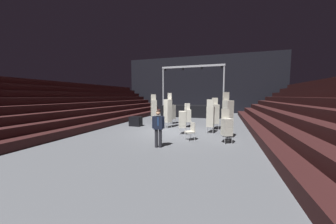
# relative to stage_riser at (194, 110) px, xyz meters

# --- Properties ---
(ground_plane) EXTENTS (22.00, 30.00, 0.10)m
(ground_plane) POSITION_rel_stage_riser_xyz_m (0.00, -9.55, -0.75)
(ground_plane) COLOR #515459
(arena_end_wall) EXTENTS (22.00, 0.30, 8.00)m
(arena_end_wall) POSITION_rel_stage_riser_xyz_m (0.00, 5.45, 3.30)
(arena_end_wall) COLOR black
(arena_end_wall) RESTS_ON ground_plane
(bleacher_bank_left) EXTENTS (6.00, 24.00, 3.60)m
(bleacher_bank_left) POSITION_rel_stage_riser_xyz_m (-8.00, -8.55, 1.10)
(bleacher_bank_left) COLOR black
(bleacher_bank_left) RESTS_ON ground_plane
(bleacher_bank_right) EXTENTS (6.00, 24.00, 3.60)m
(bleacher_bank_right) POSITION_rel_stage_riser_xyz_m (8.00, -8.55, 1.10)
(bleacher_bank_right) COLOR black
(bleacher_bank_right) RESTS_ON ground_plane
(stage_riser) EXTENTS (7.03, 3.29, 5.57)m
(stage_riser) POSITION_rel_stage_riser_xyz_m (0.00, 0.00, 0.00)
(stage_riser) COLOR black
(stage_riser) RESTS_ON ground_plane
(man_with_tie) EXTENTS (0.57, 0.33, 1.71)m
(man_with_tie) POSITION_rel_stage_riser_xyz_m (0.56, -13.02, 0.26)
(man_with_tie) COLOR black
(man_with_tie) RESTS_ON ground_plane
(chair_stack_front_left) EXTENTS (0.60, 0.60, 2.56)m
(chair_stack_front_left) POSITION_rel_stage_riser_xyz_m (-0.58, -8.04, 0.57)
(chair_stack_front_left) COLOR #B2B5BA
(chair_stack_front_left) RESTS_ON ground_plane
(chair_stack_front_right) EXTENTS (0.62, 0.62, 2.56)m
(chair_stack_front_right) POSITION_rel_stage_riser_xyz_m (3.58, -10.05, 0.57)
(chair_stack_front_right) COLOR #B2B5BA
(chair_stack_front_right) RESTS_ON ground_plane
(chair_stack_mid_left) EXTENTS (0.47, 0.47, 2.14)m
(chair_stack_mid_left) POSITION_rel_stage_riser_xyz_m (2.56, -9.03, 0.36)
(chair_stack_mid_left) COLOR #B2B5BA
(chair_stack_mid_left) RESTS_ON ground_plane
(chair_stack_mid_right) EXTENTS (0.58, 0.58, 1.79)m
(chair_stack_mid_right) POSITION_rel_stage_riser_xyz_m (0.78, -7.40, 0.20)
(chair_stack_mid_right) COLOR #B2B5BA
(chair_stack_mid_right) RESTS_ON ground_plane
(chair_stack_mid_centre) EXTENTS (0.60, 0.60, 2.05)m
(chair_stack_mid_centre) POSITION_rel_stage_riser_xyz_m (-0.82, -6.13, 0.32)
(chair_stack_mid_centre) COLOR #B2B5BA
(chair_stack_mid_centre) RESTS_ON ground_plane
(chair_stack_rear_left) EXTENTS (0.50, 0.50, 1.88)m
(chair_stack_rear_left) POSITION_rel_stage_riser_xyz_m (0.97, -9.88, 0.24)
(chair_stack_rear_left) COLOR #B2B5BA
(chair_stack_rear_left) RESTS_ON ground_plane
(chair_stack_rear_right) EXTENTS (0.59, 0.59, 1.71)m
(chair_stack_rear_right) POSITION_rel_stage_riser_xyz_m (3.53, -11.33, 0.15)
(chair_stack_rear_right) COLOR #B2B5BA
(chair_stack_rear_right) RESTS_ON ground_plane
(chair_stack_rear_centre) EXTENTS (0.56, 0.56, 2.22)m
(chair_stack_rear_centre) POSITION_rel_stage_riser_xyz_m (2.80, -7.70, 0.41)
(chair_stack_rear_centre) COLOR #B2B5BA
(chair_stack_rear_centre) RESTS_ON ground_plane
(chair_stack_aisle_left) EXTENTS (0.60, 0.60, 2.48)m
(chair_stack_aisle_left) POSITION_rel_stage_riser_xyz_m (-2.05, -7.17, 0.53)
(chair_stack_aisle_left) COLOR #B2B5BA
(chair_stack_aisle_left) RESTS_ON ground_plane
(equipment_road_case) EXTENTS (0.93, 0.64, 0.73)m
(equipment_road_case) POSITION_rel_stage_riser_xyz_m (-3.18, -8.15, -0.34)
(equipment_road_case) COLOR black
(equipment_road_case) RESTS_ON ground_plane
(loose_chair_near_man) EXTENTS (0.62, 0.62, 0.95)m
(loose_chair_near_man) POSITION_rel_stage_riser_xyz_m (1.73, -11.24, -0.17)
(loose_chair_near_man) COLOR #B2B5BA
(loose_chair_near_man) RESTS_ON ground_plane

